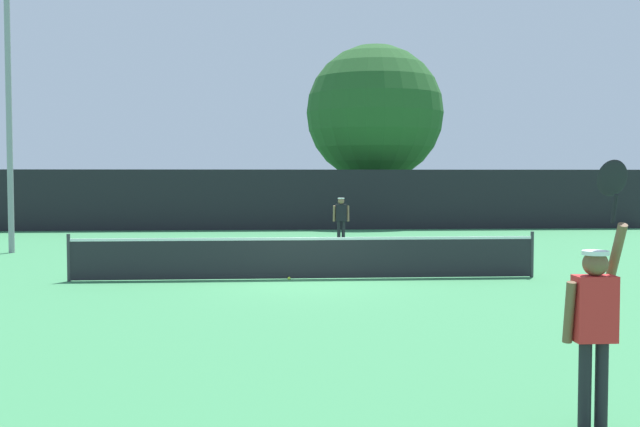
{
  "coord_description": "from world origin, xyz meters",
  "views": [
    {
      "loc": [
        -0.87,
        -17.45,
        2.38
      ],
      "look_at": [
        0.65,
        4.46,
        1.29
      ],
      "focal_mm": 43.03,
      "sensor_mm": 36.0,
      "label": 1
    }
  ],
  "objects_px": {
    "player_serving": "(595,311)",
    "player_receiving": "(341,216)",
    "large_tree": "(375,113)",
    "parked_car_near": "(412,205)",
    "light_pole": "(8,77)",
    "tennis_ball": "(289,278)",
    "parked_car_mid": "(455,204)"
  },
  "relations": [
    {
      "from": "player_serving",
      "to": "large_tree",
      "type": "distance_m",
      "value": 30.81
    },
    {
      "from": "parked_car_mid",
      "to": "light_pole",
      "type": "bearing_deg",
      "value": -137.03
    },
    {
      "from": "large_tree",
      "to": "light_pole",
      "type": "bearing_deg",
      "value": -134.82
    },
    {
      "from": "tennis_ball",
      "to": "large_tree",
      "type": "xyz_separation_m",
      "value": [
        4.77,
        19.91,
        5.37
      ]
    },
    {
      "from": "large_tree",
      "to": "parked_car_mid",
      "type": "height_order",
      "value": "large_tree"
    },
    {
      "from": "tennis_ball",
      "to": "parked_car_near",
      "type": "distance_m",
      "value": 24.74
    },
    {
      "from": "large_tree",
      "to": "parked_car_near",
      "type": "bearing_deg",
      "value": 55.4
    },
    {
      "from": "parked_car_mid",
      "to": "player_receiving",
      "type": "bearing_deg",
      "value": -118.48
    },
    {
      "from": "player_receiving",
      "to": "tennis_ball",
      "type": "bearing_deg",
      "value": 77.15
    },
    {
      "from": "player_receiving",
      "to": "large_tree",
      "type": "distance_m",
      "value": 11.97
    },
    {
      "from": "light_pole",
      "to": "parked_car_near",
      "type": "distance_m",
      "value": 23.52
    },
    {
      "from": "player_serving",
      "to": "light_pole",
      "type": "bearing_deg",
      "value": 122.33
    },
    {
      "from": "player_receiving",
      "to": "light_pole",
      "type": "xyz_separation_m",
      "value": [
        -10.43,
        -2.42,
        4.39
      ]
    },
    {
      "from": "player_receiving",
      "to": "parked_car_near",
      "type": "bearing_deg",
      "value": -109.91
    },
    {
      "from": "player_serving",
      "to": "light_pole",
      "type": "relative_size",
      "value": 0.26
    },
    {
      "from": "light_pole",
      "to": "parked_car_near",
      "type": "bearing_deg",
      "value": 47.17
    },
    {
      "from": "parked_car_near",
      "to": "light_pole",
      "type": "bearing_deg",
      "value": -135.22
    },
    {
      "from": "parked_car_mid",
      "to": "parked_car_near",
      "type": "bearing_deg",
      "value": -155.73
    },
    {
      "from": "tennis_ball",
      "to": "player_serving",
      "type": "bearing_deg",
      "value": -76.38
    },
    {
      "from": "tennis_ball",
      "to": "parked_car_mid",
      "type": "distance_m",
      "value": 26.89
    },
    {
      "from": "player_receiving",
      "to": "parked_car_near",
      "type": "height_order",
      "value": "parked_car_near"
    },
    {
      "from": "large_tree",
      "to": "parked_car_near",
      "type": "xyz_separation_m",
      "value": [
        2.56,
        3.71,
        -4.63
      ]
    },
    {
      "from": "player_serving",
      "to": "player_receiving",
      "type": "xyz_separation_m",
      "value": [
        -0.47,
        19.64,
        -0.14
      ]
    },
    {
      "from": "player_serving",
      "to": "parked_car_mid",
      "type": "relative_size",
      "value": 0.6
    },
    {
      "from": "player_serving",
      "to": "parked_car_mid",
      "type": "bearing_deg",
      "value": 78.09
    },
    {
      "from": "tennis_ball",
      "to": "parked_car_near",
      "type": "relative_size",
      "value": 0.02
    },
    {
      "from": "player_serving",
      "to": "parked_car_near",
      "type": "relative_size",
      "value": 0.59
    },
    {
      "from": "large_tree",
      "to": "parked_car_mid",
      "type": "bearing_deg",
      "value": 43.74
    },
    {
      "from": "tennis_ball",
      "to": "parked_car_near",
      "type": "xyz_separation_m",
      "value": [
        7.33,
        23.62,
        0.74
      ]
    },
    {
      "from": "player_serving",
      "to": "player_receiving",
      "type": "distance_m",
      "value": 19.65
    },
    {
      "from": "player_receiving",
      "to": "light_pole",
      "type": "relative_size",
      "value": 0.17
    },
    {
      "from": "light_pole",
      "to": "large_tree",
      "type": "bearing_deg",
      "value": 45.18
    }
  ]
}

